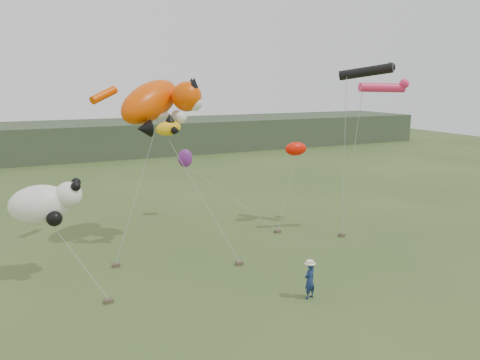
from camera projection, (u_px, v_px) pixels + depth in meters
ground at (285, 300)px, 19.47m from camera, size 120.00×120.00×0.00m
headland at (80, 140)px, 57.49m from camera, size 90.00×13.00×4.00m
festival_attendant at (310, 281)px, 19.53m from camera, size 0.66×0.53×1.58m
sandbag_anchors at (227, 256)px, 24.26m from camera, size 14.26×5.35×0.17m
cat_kite at (158, 101)px, 25.35m from camera, size 5.76×4.32×3.30m
fish_kite at (159, 128)px, 24.24m from camera, size 2.41×1.60×1.22m
tube_kites at (376, 77)px, 27.23m from camera, size 3.30×3.82×1.74m
panda_kite at (45, 204)px, 21.04m from camera, size 3.16×2.04×1.96m
misc_kites at (248, 153)px, 29.82m from camera, size 7.05×5.04×1.85m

